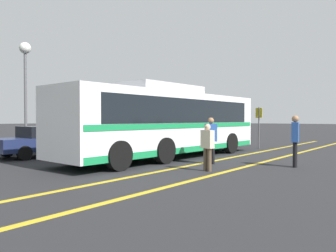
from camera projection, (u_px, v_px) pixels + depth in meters
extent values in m
plane|color=#262628|center=(182.00, 155.00, 15.41)|extent=(220.00, 220.00, 0.00)
cube|color=gold|center=(211.00, 161.00, 13.07)|extent=(30.85, 0.20, 0.01)
cube|color=gold|center=(251.00, 165.00, 11.99)|extent=(30.85, 0.20, 0.01)
cube|color=#99999E|center=(81.00, 148.00, 18.36)|extent=(38.85, 0.36, 0.15)
cube|color=white|center=(168.00, 122.00, 14.41)|extent=(10.92, 2.85, 2.49)
cube|color=black|center=(168.00, 111.00, 14.40)|extent=(9.40, 2.85, 0.99)
cube|color=#198C4C|center=(168.00, 125.00, 14.41)|extent=(10.70, 2.88, 0.20)
cube|color=#198C4C|center=(168.00, 148.00, 14.43)|extent=(10.70, 2.87, 0.24)
cube|color=black|center=(230.00, 120.00, 18.56)|extent=(0.10, 2.24, 1.81)
cube|color=black|center=(230.00, 102.00, 18.53)|extent=(0.09, 1.78, 0.24)
cube|color=silver|center=(160.00, 89.00, 13.97)|extent=(3.85, 2.14, 0.34)
cube|color=black|center=(233.00, 139.00, 18.79)|extent=(0.09, 1.91, 0.04)
cube|color=black|center=(232.00, 142.00, 18.80)|extent=(0.09, 1.91, 0.04)
cylinder|color=black|center=(191.00, 141.00, 17.78)|extent=(1.01, 0.31, 1.00)
cylinder|color=black|center=(231.00, 143.00, 16.20)|extent=(1.01, 0.31, 1.00)
cylinder|color=black|center=(122.00, 147.00, 13.98)|extent=(1.01, 0.31, 1.00)
cylinder|color=black|center=(165.00, 151.00, 12.40)|extent=(1.01, 0.31, 1.00)
cylinder|color=black|center=(76.00, 151.00, 12.25)|extent=(1.01, 0.31, 1.00)
cylinder|color=black|center=(119.00, 156.00, 10.67)|extent=(1.01, 0.31, 1.00)
cube|color=navy|center=(46.00, 143.00, 15.05)|extent=(4.60, 1.92, 0.57)
cube|color=black|center=(44.00, 132.00, 14.95)|extent=(1.96, 1.61, 0.50)
cylinder|color=black|center=(64.00, 146.00, 16.66)|extent=(0.61, 0.22, 0.60)
cylinder|color=black|center=(83.00, 148.00, 15.57)|extent=(0.61, 0.22, 0.60)
cylinder|color=black|center=(7.00, 150.00, 14.54)|extent=(0.61, 0.22, 0.60)
cylinder|color=black|center=(24.00, 153.00, 13.45)|extent=(0.61, 0.22, 0.60)
cube|color=#4C3823|center=(129.00, 136.00, 19.60)|extent=(4.16, 2.07, 0.73)
cube|color=black|center=(128.00, 126.00, 19.51)|extent=(1.79, 1.74, 0.54)
cylinder|color=black|center=(134.00, 141.00, 21.14)|extent=(0.61, 0.23, 0.60)
cylinder|color=black|center=(154.00, 142.00, 19.96)|extent=(0.61, 0.23, 0.60)
cylinder|color=black|center=(103.00, 143.00, 19.25)|extent=(0.61, 0.23, 0.60)
cylinder|color=black|center=(123.00, 144.00, 18.06)|extent=(0.61, 0.23, 0.60)
cube|color=#9E9EA3|center=(180.00, 134.00, 23.76)|extent=(4.61, 1.90, 0.57)
cube|color=black|center=(179.00, 127.00, 23.66)|extent=(1.95, 1.64, 0.49)
cylinder|color=black|center=(182.00, 137.00, 25.42)|extent=(0.60, 0.21, 0.60)
cylinder|color=black|center=(201.00, 138.00, 24.36)|extent=(0.60, 0.21, 0.60)
cylinder|color=black|center=(159.00, 139.00, 23.18)|extent=(0.60, 0.21, 0.60)
cylinder|color=black|center=(178.00, 140.00, 22.12)|extent=(0.60, 0.21, 0.60)
cube|color=#335B33|center=(216.00, 132.00, 27.90)|extent=(4.13, 1.98, 0.50)
cube|color=black|center=(216.00, 127.00, 27.81)|extent=(1.75, 1.70, 0.52)
cylinder|color=black|center=(215.00, 135.00, 29.45)|extent=(0.60, 0.21, 0.60)
cylinder|color=black|center=(233.00, 135.00, 28.29)|extent=(0.60, 0.21, 0.60)
cylinder|color=black|center=(199.00, 136.00, 27.51)|extent=(0.60, 0.21, 0.60)
cylinder|color=black|center=(218.00, 136.00, 26.36)|extent=(0.60, 0.21, 0.60)
cylinder|color=brown|center=(205.00, 159.00, 10.72)|extent=(0.14, 0.14, 0.75)
cylinder|color=brown|center=(209.00, 160.00, 10.59)|extent=(0.14, 0.14, 0.75)
cube|color=beige|center=(207.00, 139.00, 10.64)|extent=(0.29, 0.45, 0.59)
sphere|color=beige|center=(208.00, 127.00, 10.63)|extent=(0.20, 0.20, 0.20)
cylinder|color=black|center=(295.00, 155.00, 11.46)|extent=(0.14, 0.14, 0.89)
cylinder|color=black|center=(295.00, 154.00, 11.61)|extent=(0.14, 0.14, 0.89)
cube|color=#264C99|center=(295.00, 132.00, 11.52)|extent=(0.46, 0.31, 0.70)
sphere|color=#9E704C|center=(295.00, 119.00, 11.51)|extent=(0.24, 0.24, 0.24)
cylinder|color=black|center=(209.00, 153.00, 12.29)|extent=(0.14, 0.14, 0.85)
cylinder|color=black|center=(213.00, 153.00, 12.35)|extent=(0.14, 0.14, 0.85)
cube|color=#264C99|center=(211.00, 133.00, 12.30)|extent=(0.47, 0.40, 0.67)
sphere|color=#9E704C|center=(211.00, 121.00, 12.29)|extent=(0.23, 0.23, 0.23)
cylinder|color=#59595E|center=(259.00, 128.00, 18.69)|extent=(0.07, 0.07, 2.38)
cube|color=yellow|center=(259.00, 113.00, 18.67)|extent=(0.04, 0.40, 0.56)
cylinder|color=#59595E|center=(26.00, 103.00, 16.78)|extent=(0.14, 0.14, 5.04)
sphere|color=silver|center=(25.00, 48.00, 16.72)|extent=(0.58, 0.58, 0.58)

